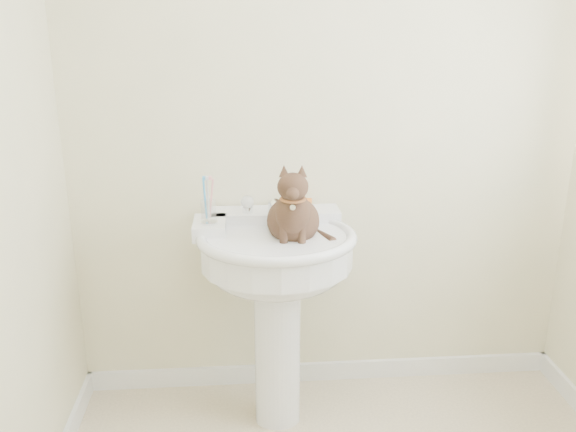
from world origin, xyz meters
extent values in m
cube|color=white|center=(0.00, 1.09, 0.04)|extent=(2.20, 0.02, 0.09)
cylinder|color=white|center=(-0.23, 0.80, 0.34)|extent=(0.19, 0.19, 0.68)
cylinder|color=white|center=(-0.23, 0.80, 0.78)|extent=(0.60, 0.60, 0.13)
ellipsoid|color=white|center=(-0.23, 0.80, 0.72)|extent=(0.55, 0.48, 0.21)
torus|color=white|center=(-0.23, 0.80, 0.84)|extent=(0.63, 0.63, 0.04)
cube|color=white|center=(-0.23, 1.01, 0.86)|extent=(0.56, 0.15, 0.06)
cube|color=white|center=(-0.50, 0.89, 0.86)|extent=(0.13, 0.20, 0.06)
cylinder|color=silver|center=(-0.23, 0.97, 0.91)|extent=(0.05, 0.05, 0.05)
cylinder|color=silver|center=(-0.23, 0.92, 0.94)|extent=(0.04, 0.04, 0.14)
sphere|color=white|center=(-0.34, 0.99, 0.93)|extent=(0.06, 0.06, 0.06)
sphere|color=white|center=(-0.12, 0.99, 0.93)|extent=(0.06, 0.06, 0.06)
cube|color=orange|center=(-0.12, 1.06, 0.90)|extent=(0.10, 0.08, 0.03)
cylinder|color=silver|center=(-0.50, 0.86, 0.89)|extent=(0.07, 0.07, 0.01)
cylinder|color=white|center=(-0.50, 0.86, 0.94)|extent=(0.06, 0.06, 0.09)
cylinder|color=#3493D9|center=(-0.51, 0.86, 0.99)|extent=(0.01, 0.01, 0.17)
cylinder|color=silver|center=(-0.50, 0.86, 0.99)|extent=(0.01, 0.01, 0.17)
cylinder|color=pink|center=(-0.49, 0.86, 0.99)|extent=(0.01, 0.01, 0.17)
ellipsoid|color=#4F311F|center=(-0.17, 0.83, 0.90)|extent=(0.21, 0.24, 0.19)
ellipsoid|color=#4F311F|center=(-0.17, 0.74, 0.96)|extent=(0.13, 0.13, 0.17)
ellipsoid|color=#4F311F|center=(-0.17, 0.71, 1.07)|extent=(0.12, 0.10, 0.10)
cone|color=#4F311F|center=(-0.20, 0.73, 1.12)|extent=(0.04, 0.04, 0.05)
cone|color=#4F311F|center=(-0.14, 0.73, 1.12)|extent=(0.04, 0.04, 0.05)
cylinder|color=#4F311F|center=(-0.06, 0.85, 0.83)|extent=(0.03, 0.03, 0.22)
torus|color=brown|center=(-0.17, 0.72, 1.02)|extent=(0.10, 0.10, 0.01)
camera|label=1|loc=(-0.37, -1.43, 1.66)|focal=38.00mm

